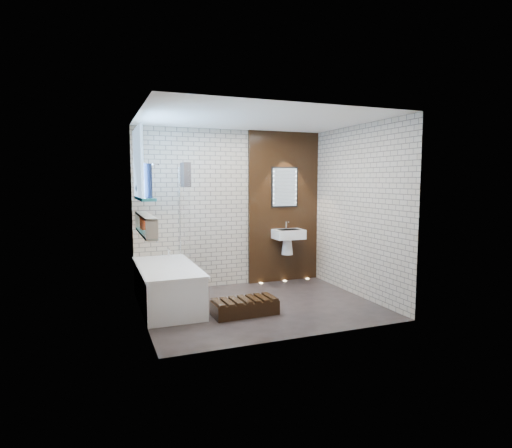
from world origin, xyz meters
name	(u,v)px	position (x,y,z in m)	size (l,w,h in m)	color
ground	(260,306)	(0.00, 0.00, 0.00)	(3.20, 3.20, 0.00)	black
room_shell	(260,214)	(0.00, 0.00, 1.30)	(3.24, 3.20, 2.60)	#A0937F
walnut_panel	(284,207)	(0.95, 1.27, 1.30)	(1.30, 0.06, 2.60)	black
clerestory_window	(139,170)	(-1.57, 0.35, 1.90)	(0.18, 1.00, 0.94)	#7FADE0
display_niche	(146,225)	(-1.53, 0.15, 1.20)	(0.14, 1.30, 0.26)	teal
bathtub	(167,286)	(-1.22, 0.45, 0.29)	(0.79, 1.74, 0.70)	white
bath_screen	(185,213)	(-0.87, 0.89, 1.28)	(0.01, 0.78, 1.40)	white
towel	(186,175)	(-0.87, 0.77, 1.85)	(0.11, 0.27, 0.36)	black
shower_head	(154,165)	(-1.30, 0.95, 2.00)	(0.18, 0.18, 0.02)	silver
washbasin	(288,238)	(0.95, 1.07, 0.79)	(0.50, 0.36, 0.58)	white
led_mirror	(285,187)	(0.95, 1.23, 1.65)	(0.50, 0.02, 0.70)	black
walnut_step	(245,308)	(-0.33, -0.30, 0.09)	(0.85, 0.38, 0.19)	black
niche_bottles	(145,226)	(-1.53, 0.24, 1.18)	(0.07, 0.91, 0.18)	maroon
sill_vases	(145,186)	(-1.50, 0.37, 1.69)	(0.23, 0.66, 0.43)	#121B33
floor_uplights	(285,281)	(0.95, 1.20, 0.01)	(0.96, 0.06, 0.01)	#FFD899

